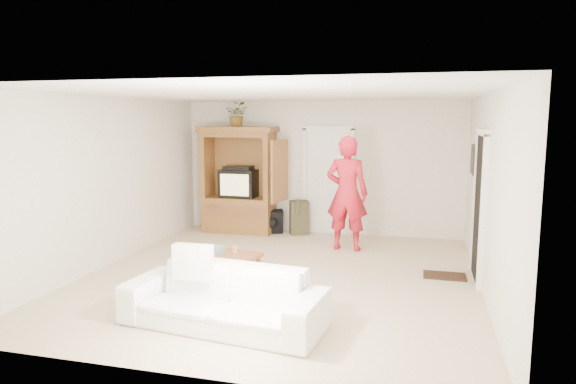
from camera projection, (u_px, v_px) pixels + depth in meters
name	position (u px, v px, depth m)	size (l,w,h in m)	color
floor	(281.00, 276.00, 7.42)	(6.00, 6.00, 0.00)	tan
ceiling	(280.00, 94.00, 7.05)	(6.00, 6.00, 0.00)	white
wall_back	(321.00, 168.00, 10.11)	(5.50, 5.50, 0.00)	silver
wall_front	(186.00, 234.00, 4.36)	(5.50, 5.50, 0.00)	silver
wall_left	(109.00, 181.00, 7.92)	(6.00, 6.00, 0.00)	silver
wall_right	(488.00, 195.00, 6.55)	(6.00, 6.00, 0.00)	silver
armoire	(240.00, 187.00, 10.23)	(1.82, 1.14, 2.10)	brown
door_back	(328.00, 182.00, 10.08)	(0.85, 0.05, 2.04)	white
doorway_right	(480.00, 208.00, 7.17)	(0.05, 0.90, 2.04)	black
framed_picture	(473.00, 160.00, 8.33)	(0.03, 0.60, 0.48)	black
doormat	(445.00, 276.00, 7.42)	(0.60, 0.40, 0.02)	#382316
plant	(237.00, 114.00, 10.00)	(0.43, 0.37, 0.48)	#4C7238
man	(347.00, 193.00, 8.80)	(0.72, 0.47, 1.98)	red
sofa	(223.00, 298.00, 5.61)	(2.23, 0.87, 0.65)	white
coffee_table	(225.00, 256.00, 7.32)	(1.06, 0.70, 0.36)	#9F6136
towel	(209.00, 249.00, 7.37)	(0.38, 0.28, 0.08)	#EC4E5F
candle	(235.00, 249.00, 7.32)	(0.08, 0.08, 0.10)	tan
backpack_black	(273.00, 222.00, 10.16)	(0.37, 0.22, 0.45)	black
backpack_olive	(299.00, 218.00, 10.06)	(0.35, 0.26, 0.67)	#47442B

